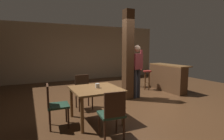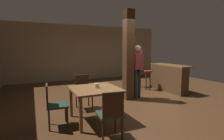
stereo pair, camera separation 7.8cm
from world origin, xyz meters
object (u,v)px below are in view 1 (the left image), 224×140
at_px(dining_table, 96,93).
at_px(chair_north, 83,90).
at_px(standing_person, 137,68).
at_px(bar_counter, 167,77).
at_px(bar_stool_near, 147,76).
at_px(bar_stool_mid, 137,74).
at_px(chair_south, 113,113).
at_px(chair_west, 54,103).
at_px(napkin_cup, 97,86).

height_order(dining_table, chair_north, chair_north).
bearing_deg(standing_person, bar_counter, 11.28).
xyz_separation_m(standing_person, bar_stool_near, (1.01, 0.78, -0.44)).
xyz_separation_m(chair_north, standing_person, (1.87, 0.22, 0.50)).
xyz_separation_m(bar_stool_near, bar_stool_mid, (-0.05, 0.61, -0.01)).
relative_size(bar_stool_near, bar_stool_mid, 1.03).
xyz_separation_m(dining_table, bar_counter, (3.44, 1.46, -0.12)).
relative_size(standing_person, bar_counter, 1.03).
distance_m(dining_table, chair_north, 0.94).
height_order(chair_south, chair_north, same).
xyz_separation_m(chair_west, bar_stool_near, (3.74, 1.89, 0.05)).
bearing_deg(chair_north, standing_person, 6.61).
xyz_separation_m(chair_north, chair_west, (-0.87, -0.89, 0.00)).
distance_m(chair_south, chair_west, 1.29).
bearing_deg(bar_stool_mid, bar_stool_near, -85.69).
bearing_deg(chair_south, bar_stool_mid, 50.59).
relative_size(chair_north, napkin_cup, 8.88).
distance_m(chair_west, bar_stool_mid, 4.46).
distance_m(chair_west, napkin_cup, 0.97).
bearing_deg(chair_north, bar_counter, 8.78).
relative_size(napkin_cup, standing_person, 0.06).
distance_m(chair_south, bar_counter, 4.23).
bearing_deg(chair_south, dining_table, 87.47).
relative_size(chair_north, chair_west, 1.00).
distance_m(chair_north, bar_stool_near, 3.05).
bearing_deg(bar_stool_mid, napkin_cup, -137.61).
xyz_separation_m(dining_table, bar_stool_mid, (2.81, 2.53, -0.08)).
height_order(dining_table, standing_person, standing_person).
distance_m(standing_person, bar_stool_near, 1.35).
xyz_separation_m(chair_south, bar_stool_near, (2.90, 2.86, 0.05)).
distance_m(chair_south, bar_stool_near, 4.07).
xyz_separation_m(chair_south, chair_west, (-0.85, 0.97, 0.00)).
height_order(chair_north, bar_counter, bar_counter).
height_order(chair_north, napkin_cup, chair_north).
relative_size(chair_south, bar_stool_mid, 1.20).
height_order(napkin_cup, bar_counter, bar_counter).
distance_m(dining_table, napkin_cup, 0.17).
height_order(chair_west, standing_person, standing_person).
height_order(dining_table, bar_counter, bar_counter).
distance_m(standing_person, bar_stool_mid, 1.75).
height_order(bar_counter, bar_stool_mid, bar_counter).
distance_m(chair_north, standing_person, 1.94).
relative_size(bar_counter, bar_stool_near, 2.19).
relative_size(chair_north, bar_stool_mid, 1.20).
xyz_separation_m(chair_north, bar_stool_mid, (2.83, 1.61, 0.04)).
height_order(chair_south, bar_stool_mid, chair_south).
bearing_deg(bar_counter, chair_south, -145.42).
height_order(standing_person, bar_stool_near, standing_person).
xyz_separation_m(standing_person, bar_counter, (1.59, 0.32, -0.49)).
bearing_deg(dining_table, bar_counter, 23.03).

